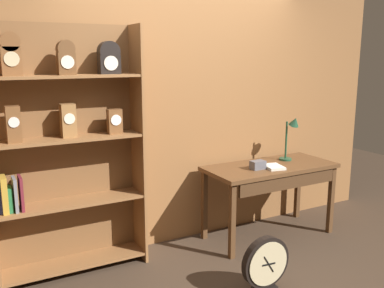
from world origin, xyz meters
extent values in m
cube|color=brown|center=(0.00, 1.25, 1.30)|extent=(4.80, 0.05, 2.60)
cube|color=brown|center=(-0.58, 1.04, 1.05)|extent=(0.02, 0.31, 2.11)
cube|color=brown|center=(-1.19, 1.19, 1.05)|extent=(1.24, 0.01, 2.11)
cube|color=brown|center=(-1.19, 1.04, 0.08)|extent=(1.19, 0.29, 0.02)
cube|color=brown|center=(-1.19, 1.04, 0.63)|extent=(1.19, 0.29, 0.02)
cube|color=brown|center=(-1.19, 1.04, 1.18)|extent=(1.19, 0.29, 0.02)
cube|color=brown|center=(-1.19, 1.04, 1.68)|extent=(1.19, 0.29, 0.02)
cube|color=brown|center=(-1.57, 1.06, 1.80)|extent=(0.14, 0.08, 0.22)
cylinder|color=brown|center=(-1.57, 1.06, 1.95)|extent=(0.14, 0.08, 0.14)
cylinder|color=#C6B78C|center=(-1.57, 1.02, 1.82)|extent=(0.11, 0.01, 0.11)
cube|color=brown|center=(-1.59, 1.03, 1.33)|extent=(0.11, 0.10, 0.28)
cylinder|color=silver|center=(-1.59, 0.98, 1.35)|extent=(0.08, 0.01, 0.08)
cube|color=brown|center=(-1.17, 1.02, 1.78)|extent=(0.13, 0.09, 0.17)
cylinder|color=brown|center=(-1.17, 1.02, 1.90)|extent=(0.13, 0.09, 0.13)
cylinder|color=silver|center=(-1.17, 0.97, 1.80)|extent=(0.10, 0.01, 0.10)
cube|color=olive|center=(-1.17, 1.06, 1.33)|extent=(0.12, 0.10, 0.27)
cylinder|color=silver|center=(-1.17, 1.01, 1.35)|extent=(0.09, 0.01, 0.09)
cube|color=black|center=(-0.82, 1.04, 1.77)|extent=(0.17, 0.10, 0.16)
cylinder|color=black|center=(-0.82, 1.04, 1.88)|extent=(0.17, 0.10, 0.17)
cylinder|color=silver|center=(-0.82, 0.98, 1.79)|extent=(0.12, 0.01, 0.12)
cube|color=brown|center=(-0.79, 1.03, 1.30)|extent=(0.12, 0.08, 0.21)
cylinder|color=white|center=(-0.79, 0.99, 1.31)|extent=(0.09, 0.01, 0.09)
cube|color=navy|center=(-1.73, 1.05, 0.78)|extent=(0.02, 0.13, 0.27)
cube|color=#B78C2D|center=(-1.70, 1.03, 0.79)|extent=(0.04, 0.16, 0.29)
cube|color=#236638|center=(-1.67, 1.04, 0.74)|extent=(0.04, 0.14, 0.20)
cube|color=slate|center=(-1.62, 1.03, 0.78)|extent=(0.02, 0.16, 0.27)
cube|color=maroon|center=(-1.58, 1.03, 0.78)|extent=(0.02, 0.17, 0.27)
cube|color=brown|center=(0.77, 0.85, 0.74)|extent=(1.35, 0.61, 0.04)
cube|color=#50321B|center=(0.15, 0.60, 0.36)|extent=(0.05, 0.05, 0.72)
cube|color=#50321B|center=(1.39, 0.60, 0.36)|extent=(0.05, 0.05, 0.72)
cube|color=#50321B|center=(0.15, 1.11, 0.36)|extent=(0.05, 0.05, 0.72)
cube|color=#50321B|center=(1.39, 1.11, 0.36)|extent=(0.05, 0.05, 0.72)
cube|color=#472C18|center=(0.77, 0.57, 0.65)|extent=(1.14, 0.03, 0.12)
cylinder|color=#1E472D|center=(1.05, 0.95, 0.77)|extent=(0.13, 0.13, 0.02)
cylinder|color=#1E472D|center=(1.05, 0.95, 0.97)|extent=(0.02, 0.02, 0.39)
cone|color=#1E472D|center=(1.11, 0.90, 1.17)|extent=(0.11, 0.14, 0.12)
cube|color=#595960|center=(0.56, 0.79, 0.80)|extent=(0.14, 0.09, 0.08)
cube|color=silver|center=(0.73, 0.74, 0.77)|extent=(0.20, 0.25, 0.02)
cylinder|color=black|center=(0.06, 0.00, 0.25)|extent=(0.42, 0.06, 0.42)
cylinder|color=#C6B78C|center=(0.06, -0.04, 0.25)|extent=(0.36, 0.01, 0.36)
cube|color=black|center=(0.06, -0.04, 0.25)|extent=(0.13, 0.01, 0.02)
cube|color=black|center=(0.06, -0.04, 0.25)|extent=(0.10, 0.01, 0.15)
camera|label=1|loc=(-1.93, -2.44, 1.85)|focal=39.84mm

